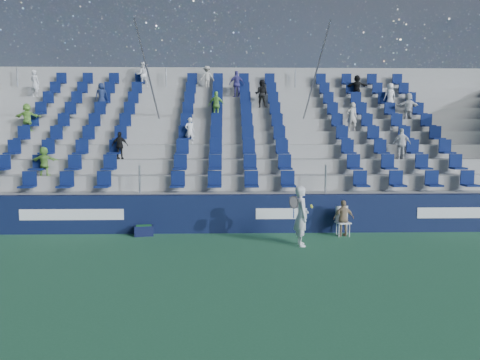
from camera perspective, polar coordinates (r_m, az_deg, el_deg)
name	(u,v)px	position (r m, az deg, el deg)	size (l,w,h in m)	color
ground	(235,259)	(11.81, -0.60, -9.60)	(70.00, 70.00, 0.00)	#2F6E47
sponsor_wall	(233,214)	(14.76, -0.81, -4.12)	(24.00, 0.32, 1.20)	#10183A
grandstand	(232,157)	(19.66, -1.03, 2.84)	(24.00, 8.17, 6.63)	#A0A09B
tennis_player	(301,216)	(13.11, 7.48, -4.35)	(0.69, 0.65, 1.68)	silver
line_judge_chair	(342,219)	(14.71, 12.37, -4.65)	(0.45, 0.47, 0.89)	white
line_judge	(344,218)	(14.56, 12.51, -4.58)	(0.65, 0.27, 1.11)	tan
ball_bin	(144,230)	(14.67, -11.65, -5.99)	(0.63, 0.47, 0.32)	#0E1334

